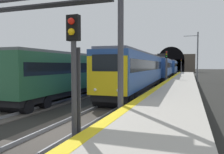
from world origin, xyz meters
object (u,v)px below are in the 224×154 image
(train_adjacent_platform, at_px, (113,70))
(railway_signal_near, at_px, (74,75))
(railway_signal_far, at_px, (181,65))
(overhead_signal_gantry, at_px, (42,22))
(railway_signal_mid, at_px, (166,64))
(train_main_approaching, at_px, (162,68))
(catenary_mast_near, at_px, (197,57))

(train_adjacent_platform, distance_m, railway_signal_near, 24.41)
(railway_signal_far, height_order, overhead_signal_gantry, overhead_signal_gantry)
(railway_signal_near, height_order, overhead_signal_gantry, overhead_signal_gantry)
(railway_signal_near, height_order, railway_signal_mid, railway_signal_mid)
(railway_signal_near, distance_m, railway_signal_far, 78.87)
(railway_signal_near, relative_size, railway_signal_far, 0.87)
(train_main_approaching, height_order, railway_signal_near, train_main_approaching)
(train_adjacent_platform, bearing_deg, train_main_approaching, -19.77)
(catenary_mast_near, bearing_deg, railway_signal_near, 172.94)
(railway_signal_far, bearing_deg, catenary_mast_near, 5.40)
(overhead_signal_gantry, bearing_deg, railway_signal_mid, -10.90)
(train_main_approaching, relative_size, train_adjacent_platform, 1.55)
(railway_signal_far, bearing_deg, railway_signal_near, 0.00)
(train_adjacent_platform, relative_size, overhead_signal_gantry, 4.29)
(train_adjacent_platform, bearing_deg, catenary_mast_near, -45.53)
(train_adjacent_platform, height_order, railway_signal_mid, railway_signal_mid)
(railway_signal_far, distance_m, overhead_signal_gantry, 74.63)
(railway_signal_near, bearing_deg, railway_signal_mid, -180.00)
(catenary_mast_near, bearing_deg, railway_signal_far, 5.40)
(train_main_approaching, xyz_separation_m, overhead_signal_gantry, (-32.59, 2.47, 2.87))
(catenary_mast_near, bearing_deg, train_main_approaching, 64.76)
(railway_signal_mid, xyz_separation_m, overhead_signal_gantry, (-22.32, 4.30, 2.24))
(railway_signal_near, relative_size, overhead_signal_gantry, 0.48)
(railway_signal_near, xyz_separation_m, railway_signal_far, (78.87, -0.00, 0.34))
(catenary_mast_near, bearing_deg, railway_signal_mid, 150.33)
(train_main_approaching, relative_size, railway_signal_mid, 12.41)
(train_adjacent_platform, distance_m, railway_signal_mid, 7.56)
(train_main_approaching, bearing_deg, railway_signal_near, 1.42)
(railway_signal_near, height_order, catenary_mast_near, catenary_mast_near)
(railway_signal_near, relative_size, catenary_mast_near, 0.52)
(train_adjacent_platform, xyz_separation_m, catenary_mast_near, (10.68, -11.00, 2.06))
(railway_signal_near, height_order, railway_signal_far, railway_signal_far)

